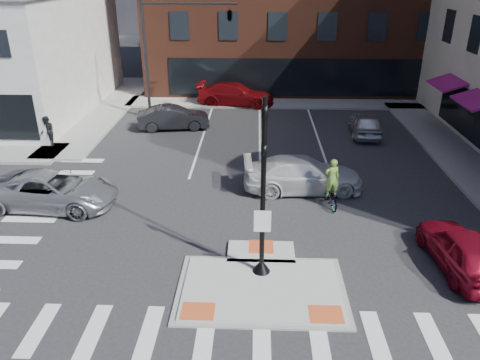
{
  "coord_description": "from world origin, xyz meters",
  "views": [
    {
      "loc": [
        -0.24,
        -12.67,
        9.47
      ],
      "look_at": [
        -0.84,
        3.63,
        2.0
      ],
      "focal_mm": 35.0,
      "sensor_mm": 36.0,
      "label": 1
    }
  ],
  "objects_px": {
    "bg_car_silver": "(365,123)",
    "cyclist": "(331,190)",
    "pedestrian_a": "(48,131)",
    "bg_car_dark": "(173,118)",
    "red_sedan": "(462,250)",
    "white_pickup": "(303,174)",
    "bg_car_red": "(236,94)",
    "silver_suv": "(53,190)"
  },
  "relations": [
    {
      "from": "bg_car_red",
      "to": "pedestrian_a",
      "type": "distance_m",
      "value": 13.93
    },
    {
      "from": "red_sedan",
      "to": "pedestrian_a",
      "type": "height_order",
      "value": "pedestrian_a"
    },
    {
      "from": "red_sedan",
      "to": "bg_car_red",
      "type": "distance_m",
      "value": 22.23
    },
    {
      "from": "cyclist",
      "to": "bg_car_silver",
      "type": "bearing_deg",
      "value": -118.29
    },
    {
      "from": "bg_car_silver",
      "to": "bg_car_red",
      "type": "xyz_separation_m",
      "value": [
        -8.25,
        6.42,
        0.1
      ]
    },
    {
      "from": "cyclist",
      "to": "pedestrian_a",
      "type": "bearing_deg",
      "value": -32.05
    },
    {
      "from": "bg_car_silver",
      "to": "bg_car_red",
      "type": "relative_size",
      "value": 0.75
    },
    {
      "from": "bg_car_dark",
      "to": "bg_car_red",
      "type": "distance_m",
      "value": 6.83
    },
    {
      "from": "silver_suv",
      "to": "white_pickup",
      "type": "relative_size",
      "value": 1.01
    },
    {
      "from": "silver_suv",
      "to": "bg_car_red",
      "type": "height_order",
      "value": "bg_car_red"
    },
    {
      "from": "white_pickup",
      "to": "bg_car_red",
      "type": "distance_m",
      "value": 14.98
    },
    {
      "from": "bg_car_red",
      "to": "red_sedan",
      "type": "bearing_deg",
      "value": -150.08
    },
    {
      "from": "cyclist",
      "to": "red_sedan",
      "type": "bearing_deg",
      "value": 121.84
    },
    {
      "from": "bg_car_dark",
      "to": "pedestrian_a",
      "type": "relative_size",
      "value": 2.59
    },
    {
      "from": "red_sedan",
      "to": "bg_car_red",
      "type": "height_order",
      "value": "bg_car_red"
    },
    {
      "from": "bg_car_dark",
      "to": "bg_car_silver",
      "type": "relative_size",
      "value": 1.06
    },
    {
      "from": "cyclist",
      "to": "bg_car_dark",
      "type": "bearing_deg",
      "value": -58.93
    },
    {
      "from": "silver_suv",
      "to": "pedestrian_a",
      "type": "xyz_separation_m",
      "value": [
        -3.09,
        7.0,
        0.25
      ]
    },
    {
      "from": "silver_suv",
      "to": "red_sedan",
      "type": "height_order",
      "value": "silver_suv"
    },
    {
      "from": "white_pickup",
      "to": "bg_car_red",
      "type": "height_order",
      "value": "bg_car_red"
    },
    {
      "from": "pedestrian_a",
      "to": "bg_car_dark",
      "type": "bearing_deg",
      "value": 74.24
    },
    {
      "from": "bg_car_red",
      "to": "cyclist",
      "type": "height_order",
      "value": "cyclist"
    },
    {
      "from": "red_sedan",
      "to": "cyclist",
      "type": "relative_size",
      "value": 1.97
    },
    {
      "from": "red_sedan",
      "to": "cyclist",
      "type": "height_order",
      "value": "cyclist"
    },
    {
      "from": "bg_car_red",
      "to": "white_pickup",
      "type": "bearing_deg",
      "value": -158.44
    },
    {
      "from": "cyclist",
      "to": "pedestrian_a",
      "type": "relative_size",
      "value": 1.26
    },
    {
      "from": "white_pickup",
      "to": "pedestrian_a",
      "type": "height_order",
      "value": "pedestrian_a"
    },
    {
      "from": "bg_car_red",
      "to": "cyclist",
      "type": "relative_size",
      "value": 2.61
    },
    {
      "from": "bg_car_silver",
      "to": "cyclist",
      "type": "relative_size",
      "value": 1.94
    },
    {
      "from": "red_sedan",
      "to": "white_pickup",
      "type": "height_order",
      "value": "white_pickup"
    },
    {
      "from": "bg_car_silver",
      "to": "bg_car_red",
      "type": "height_order",
      "value": "bg_car_red"
    },
    {
      "from": "bg_car_red",
      "to": "silver_suv",
      "type": "bearing_deg",
      "value": 163.82
    },
    {
      "from": "silver_suv",
      "to": "red_sedan",
      "type": "distance_m",
      "value": 16.22
    },
    {
      "from": "silver_suv",
      "to": "cyclist",
      "type": "bearing_deg",
      "value": -82.8
    },
    {
      "from": "white_pickup",
      "to": "pedestrian_a",
      "type": "relative_size",
      "value": 3.14
    },
    {
      "from": "red_sedan",
      "to": "bg_car_dark",
      "type": "bearing_deg",
      "value": -55.36
    },
    {
      "from": "bg_car_dark",
      "to": "cyclist",
      "type": "height_order",
      "value": "cyclist"
    },
    {
      "from": "bg_car_dark",
      "to": "cyclist",
      "type": "relative_size",
      "value": 2.06
    },
    {
      "from": "red_sedan",
      "to": "bg_car_dark",
      "type": "xyz_separation_m",
      "value": [
        -12.32,
        14.74,
        0.01
      ]
    },
    {
      "from": "bg_car_dark",
      "to": "bg_car_red",
      "type": "bearing_deg",
      "value": -41.79
    },
    {
      "from": "white_pickup",
      "to": "bg_car_red",
      "type": "bearing_deg",
      "value": 10.6
    },
    {
      "from": "pedestrian_a",
      "to": "bg_car_silver",
      "type": "bearing_deg",
      "value": 53.71
    }
  ]
}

